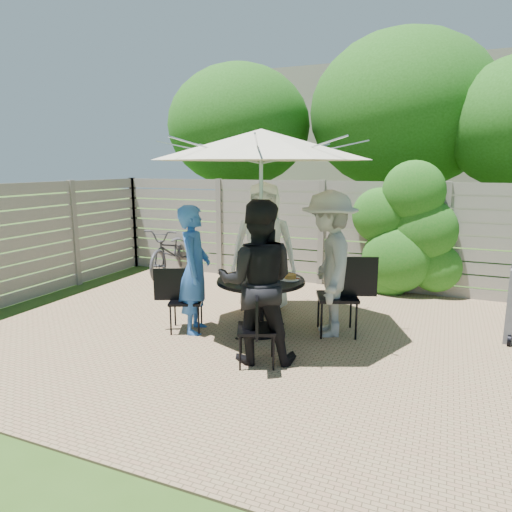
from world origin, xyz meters
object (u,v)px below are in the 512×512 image
at_px(person_left, 195,270).
at_px(plate_left, 232,277).
at_px(chair_left, 185,313).
at_px(person_right, 329,264).
at_px(glass_back, 254,269).
at_px(patio_table, 261,296).
at_px(umbrella, 261,145).
at_px(chair_right, 338,312).
at_px(glass_front, 269,279).
at_px(chair_back, 264,292).
at_px(plate_back, 262,271).
at_px(person_front, 257,282).
at_px(bicycle, 172,251).
at_px(glass_left, 239,275).
at_px(chair_front, 257,343).
at_px(plate_right, 290,277).
at_px(syrup_jug, 256,272).
at_px(plate_front, 259,284).
at_px(person_back, 264,249).
at_px(glass_right, 282,272).
at_px(coffee_cup, 269,270).

bearing_deg(person_left, plate_left, -90.00).
xyz_separation_m(chair_left, person_right, (1.69, 0.60, 0.65)).
bearing_deg(plate_left, glass_back, 65.02).
relative_size(patio_table, umbrella, 0.42).
relative_size(chair_right, glass_front, 7.15).
relative_size(chair_back, glass_back, 6.56).
relative_size(umbrella, plate_back, 12.73).
height_order(chair_back, person_front, person_front).
distance_m(patio_table, plate_back, 0.43).
xyz_separation_m(person_front, bicycle, (-3.04, 3.02, -0.41)).
bearing_deg(patio_table, umbrella, 90.00).
distance_m(plate_back, glass_left, 0.53).
xyz_separation_m(patio_table, chair_left, (-0.91, -0.32, -0.24)).
xyz_separation_m(chair_front, plate_left, (-0.66, 0.79, 0.48)).
relative_size(person_front, plate_back, 6.76).
distance_m(chair_back, person_left, 1.38).
bearing_deg(glass_back, plate_left, -114.98).
distance_m(plate_left, plate_right, 0.72).
bearing_deg(chair_left, plate_back, 16.25).
bearing_deg(plate_right, person_front, -93.93).
distance_m(patio_table, chair_right, 0.99).
relative_size(plate_back, syrup_jug, 1.62).
bearing_deg(chair_front, chair_left, 41.54).
bearing_deg(glass_left, plate_front, -24.98).
bearing_deg(glass_left, person_right, 25.02).
height_order(person_right, plate_back, person_right).
bearing_deg(bicycle, person_back, -39.29).
bearing_deg(patio_table, glass_right, 41.52).
height_order(plate_left, bicycle, bicycle).
height_order(person_front, plate_left, person_front).
height_order(glass_front, bicycle, bicycle).
height_order(glass_left, coffee_cup, glass_left).
distance_m(umbrella, glass_front, 1.58).
distance_m(glass_left, syrup_jug, 0.25).
distance_m(syrup_jug, coffee_cup, 0.23).
relative_size(person_back, plate_front, 7.22).
distance_m(person_front, glass_right, 0.98).
bearing_deg(person_back, person_left, -135.00).
bearing_deg(glass_front, person_left, -176.00).
bearing_deg(plate_front, person_left, 176.07).
distance_m(chair_left, person_right, 1.91).
relative_size(person_right, plate_left, 6.96).
relative_size(person_front, glass_front, 12.55).
height_order(plate_right, glass_left, glass_left).
xyz_separation_m(plate_front, plate_right, (0.22, 0.46, 0.00)).
bearing_deg(plate_back, person_back, 109.52).
bearing_deg(chair_back, plate_back, -2.18).
xyz_separation_m(chair_left, glass_left, (0.70, 0.14, 0.53)).
height_order(chair_front, person_right, person_right).
bearing_deg(chair_right, glass_front, 16.16).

